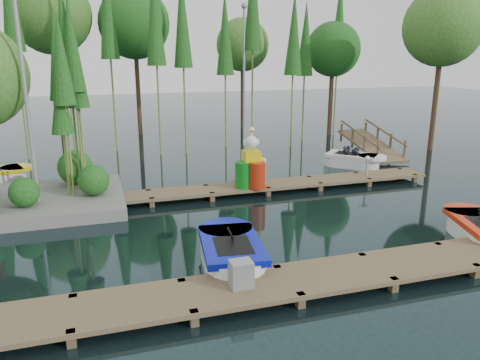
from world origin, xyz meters
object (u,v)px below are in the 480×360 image
object	(u,v)px
utility_cabinet	(241,274)
drum_cluster	(253,169)
yellow_barrel	(256,172)
island	(3,109)
boat_red	(480,230)
boat_blue	(231,254)

from	to	relation	value
utility_cabinet	drum_cluster	distance (m)	7.32
yellow_barrel	drum_cluster	bearing A→B (deg)	-137.36
island	drum_cluster	bearing A→B (deg)	-6.89
boat_red	yellow_barrel	bearing A→B (deg)	143.52
boat_red	yellow_barrel	size ratio (longest dim) A/B	3.22
island	boat_blue	size ratio (longest dim) A/B	2.13
island	utility_cabinet	distance (m)	9.75
boat_blue	utility_cabinet	xyz separation A→B (m)	(-0.25, -1.59, 0.28)
drum_cluster	utility_cabinet	bearing A→B (deg)	-110.63
island	boat_red	xyz separation A→B (m)	(12.35, -6.70, -2.92)
boat_red	drum_cluster	distance (m)	7.34
utility_cabinet	drum_cluster	bearing A→B (deg)	69.37
island	yellow_barrel	bearing A→B (deg)	-5.64
island	utility_cabinet	xyz separation A→B (m)	(5.26, -7.79, -2.61)
island	boat_blue	bearing A→B (deg)	-48.37
yellow_barrel	drum_cluster	distance (m)	0.28
yellow_barrel	drum_cluster	world-z (taller)	drum_cluster
island	boat_red	bearing A→B (deg)	-28.48
utility_cabinet	yellow_barrel	size ratio (longest dim) A/B	0.60
yellow_barrel	drum_cluster	xyz separation A→B (m)	(-0.17, -0.16, 0.16)
boat_blue	drum_cluster	xyz separation A→B (m)	(2.32, 5.26, 0.63)
boat_blue	utility_cabinet	world-z (taller)	boat_blue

